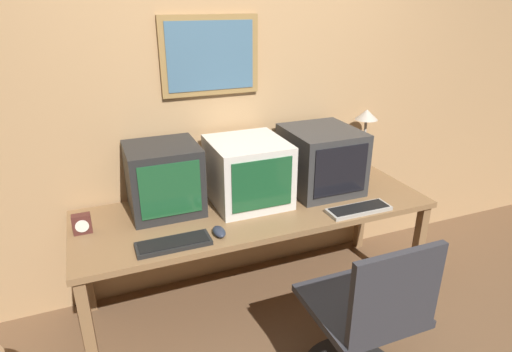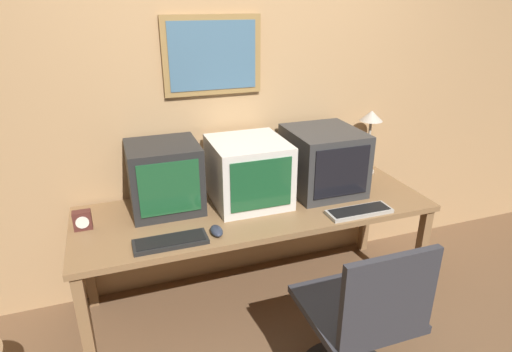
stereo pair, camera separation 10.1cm
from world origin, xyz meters
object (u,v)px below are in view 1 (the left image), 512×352
object	(u,v)px
office_chair	(365,325)
mouse_near_keyboard	(219,232)
keyboard_main	(174,243)
monitor_right	(321,159)
monitor_left	(164,179)
desk_lamp	(366,122)
keyboard_side	(359,209)
desk_clock	(82,224)
monitor_center	(248,172)

from	to	relation	value
office_chair	mouse_near_keyboard	bearing A→B (deg)	132.38
keyboard_main	monitor_right	bearing A→B (deg)	18.59
monitor_left	desk_lamp	distance (m)	1.47
keyboard_side	mouse_near_keyboard	bearing A→B (deg)	176.89
desk_lamp	office_chair	size ratio (longest dim) A/B	0.50
keyboard_side	mouse_near_keyboard	xyz separation A→B (m)	(-0.86, 0.05, 0.01)
monitor_left	keyboard_side	world-z (taller)	monitor_left
desk_lamp	office_chair	distance (m)	1.47
desk_clock	desk_lamp	bearing A→B (deg)	6.03
desk_lamp	mouse_near_keyboard	bearing A→B (deg)	-158.19
keyboard_main	desk_lamp	distance (m)	1.63
mouse_near_keyboard	office_chair	world-z (taller)	office_chair
monitor_center	desk_lamp	size ratio (longest dim) A/B	1.03
monitor_left	monitor_center	size ratio (longest dim) A/B	0.87
keyboard_main	monitor_center	bearing A→B (deg)	32.96
keyboard_main	desk_clock	distance (m)	0.53
monitor_center	monitor_left	bearing A→B (deg)	172.29
monitor_center	office_chair	world-z (taller)	monitor_center
monitor_left	office_chair	bearing A→B (deg)	-53.18
monitor_right	office_chair	world-z (taller)	monitor_right
mouse_near_keyboard	desk_clock	size ratio (longest dim) A/B	1.09
monitor_center	keyboard_side	bearing A→B (deg)	-34.32
office_chair	monitor_left	bearing A→B (deg)	126.82
mouse_near_keyboard	office_chair	size ratio (longest dim) A/B	0.13
monitor_right	office_chair	distance (m)	1.10
monitor_left	desk_lamp	world-z (taller)	desk_lamp
monitor_right	keyboard_side	world-z (taller)	monitor_right
mouse_near_keyboard	desk_lamp	world-z (taller)	desk_lamp
monitor_center	monitor_right	world-z (taller)	monitor_right
monitor_left	monitor_right	size ratio (longest dim) A/B	0.85
monitor_center	desk_lamp	world-z (taller)	desk_lamp
desk_clock	monitor_center	bearing A→B (deg)	2.34
desk_lamp	monitor_left	bearing A→B (deg)	-176.20
keyboard_main	desk_clock	bearing A→B (deg)	143.84
keyboard_side	keyboard_main	bearing A→B (deg)	178.40
monitor_center	keyboard_main	world-z (taller)	monitor_center
mouse_near_keyboard	desk_clock	bearing A→B (deg)	156.32
desk_clock	office_chair	world-z (taller)	office_chair
keyboard_main	mouse_near_keyboard	distance (m)	0.25
desk_lamp	keyboard_main	bearing A→B (deg)	-161.01
monitor_left	keyboard_side	bearing A→B (deg)	-23.04
monitor_right	mouse_near_keyboard	world-z (taller)	monitor_right
office_chair	desk_clock	bearing A→B (deg)	143.77
monitor_left	monitor_right	distance (m)	1.02
keyboard_main	office_chair	distance (m)	1.04
monitor_right	monitor_center	bearing A→B (deg)	-179.68
monitor_left	desk_clock	size ratio (longest dim) A/B	3.79
keyboard_side	desk_lamp	distance (m)	0.76
desk_clock	monitor_right	bearing A→B (deg)	1.64
monitor_right	desk_lamp	bearing A→B (deg)	19.93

